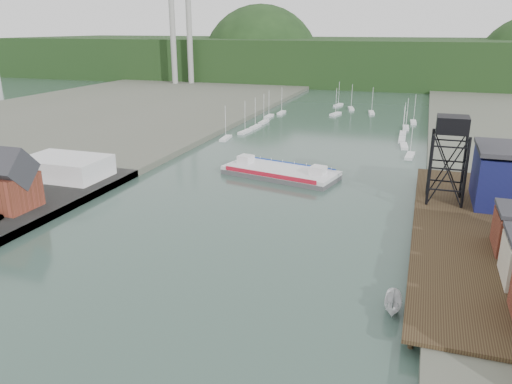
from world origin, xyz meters
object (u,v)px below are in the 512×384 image
Objects in this scene: lift_tower at (452,130)px; motorboat at (393,304)px; harbor_building at (0,184)px; chain_ferry at (280,172)px.

motorboat is (-6.36, -39.13, -14.58)m from lift_tower.
motorboat is at bearing -8.96° from harbor_building.
harbor_building is 82.49m from lift_tower.
lift_tower is at bearing -6.93° from chain_ferry.
harbor_building is 0.76× the size of lift_tower.
lift_tower is 40.36m from chain_ferry.
lift_tower is 2.91× the size of motorboat.
chain_ferry is at bearing 44.35° from harbor_building.
harbor_building is at bearing -160.02° from lift_tower.
harbor_building is 71.69m from motorboat.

